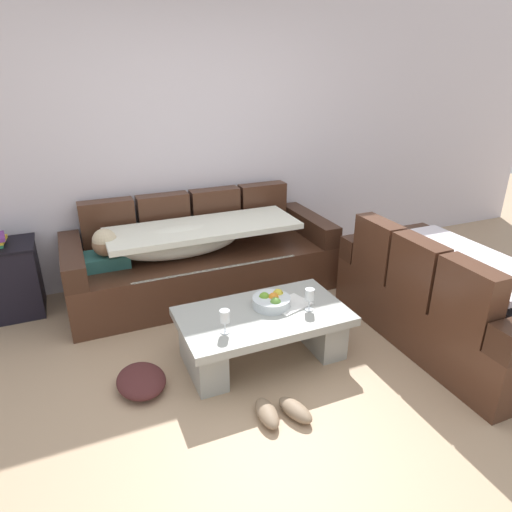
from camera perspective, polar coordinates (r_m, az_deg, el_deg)
The scene contains 11 objects.
ground_plane at distance 3.15m, azimuth 2.90°, elevation -16.82°, with size 14.00×14.00×0.00m, color tan.
back_wall at distance 4.49m, azimuth -9.18°, elevation 14.32°, with size 9.00×0.10×2.70m, color silver.
couch_along_wall at distance 4.27m, azimuth -7.28°, elevation -0.37°, with size 2.42×0.92×0.88m.
couch_near_window at distance 3.82m, azimuth 23.05°, elevation -5.07°, with size 0.92×1.75×0.88m.
coffee_table at distance 3.33m, azimuth 0.88°, elevation -9.23°, with size 1.20×0.68×0.38m.
fruit_bowl at distance 3.32m, azimuth 2.01°, elevation -5.65°, with size 0.28×0.28×0.10m.
wine_glass_near_left at distance 2.98m, azimuth -3.96°, elevation -7.69°, with size 0.07×0.07×0.17m.
wine_glass_near_right at distance 3.26m, azimuth 6.76°, elevation -4.95°, with size 0.07×0.07×0.17m.
open_magazine at distance 3.36m, azimuth 4.33°, elevation -6.09°, with size 0.28×0.21×0.01m, color white.
pair_of_shoes at distance 2.95m, azimuth 3.17°, elevation -18.95°, with size 0.34×0.33×0.09m.
crumpled_garment at distance 3.24m, azimuth -14.24°, elevation -14.96°, with size 0.40×0.32×0.12m, color #4C2323.
Camera 1 is at (-1.09, -2.15, 2.03)m, focal length 31.81 mm.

